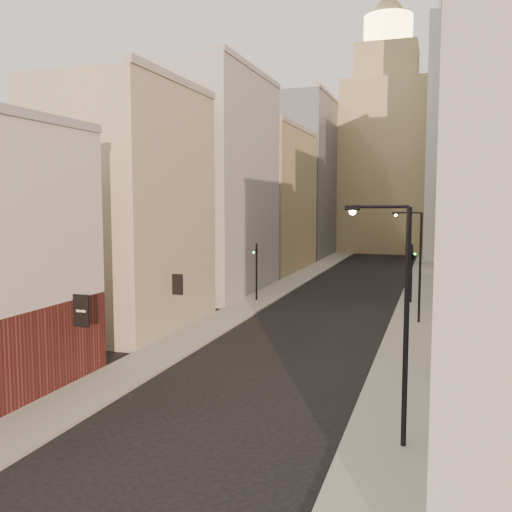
% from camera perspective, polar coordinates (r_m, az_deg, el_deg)
% --- Properties ---
extents(sidewalk_left, '(3.00, 140.00, 0.15)m').
position_cam_1_polar(sidewalk_left, '(65.05, 4.75, -1.98)').
color(sidewalk_left, gray).
rests_on(sidewalk_left, ground).
extents(sidewalk_right, '(3.00, 140.00, 0.15)m').
position_cam_1_polar(sidewalk_right, '(63.42, 16.28, -2.38)').
color(sidewalk_right, gray).
rests_on(sidewalk_right, ground).
extents(left_bldg_beige, '(8.00, 12.00, 16.00)m').
position_cam_1_polar(left_bldg_beige, '(39.34, -12.88, 4.57)').
color(left_bldg_beige, tan).
rests_on(left_bldg_beige, ground).
extents(left_bldg_grey, '(8.00, 16.00, 20.00)m').
position_cam_1_polar(left_bldg_grey, '(53.74, -4.12, 7.05)').
color(left_bldg_grey, '#A3A3A8').
rests_on(left_bldg_grey, ground).
extents(left_bldg_tan, '(8.00, 18.00, 17.00)m').
position_cam_1_polar(left_bldg_tan, '(70.73, 1.37, 5.49)').
color(left_bldg_tan, '#9E8B5B').
rests_on(left_bldg_tan, ground).
extents(left_bldg_wingrid, '(8.00, 20.00, 24.00)m').
position_cam_1_polar(left_bldg_wingrid, '(90.15, 5.02, 7.71)').
color(left_bldg_wingrid, gray).
rests_on(left_bldg_wingrid, ground).
extents(right_bldg_beige, '(8.00, 16.00, 20.00)m').
position_cam_1_polar(right_bldg_beige, '(38.05, 23.96, 7.22)').
color(right_bldg_beige, tan).
rests_on(right_bldg_beige, ground).
extents(right_bldg_wingrid, '(8.00, 20.00, 26.00)m').
position_cam_1_polar(right_bldg_wingrid, '(58.12, 21.99, 9.52)').
color(right_bldg_wingrid, gray).
rests_on(right_bldg_wingrid, ground).
extents(clock_tower, '(14.00, 14.00, 44.90)m').
position_cam_1_polar(clock_tower, '(100.64, 12.83, 10.58)').
color(clock_tower, '#9E8B5B').
rests_on(clock_tower, ground).
extents(white_tower, '(8.00, 8.00, 41.50)m').
position_cam_1_polar(white_tower, '(86.43, 19.44, 11.91)').
color(white_tower, silver).
rests_on(white_tower, ground).
extents(streetlamp_near, '(2.21, 0.41, 8.44)m').
position_cam_1_polar(streetlamp_near, '(19.99, 14.20, -5.47)').
color(streetlamp_near, black).
rests_on(streetlamp_near, ground).
extents(streetlamp_mid, '(2.05, 0.21, 7.82)m').
position_cam_1_polar(streetlamp_mid, '(40.86, 15.82, -0.44)').
color(streetlamp_mid, black).
rests_on(streetlamp_mid, ground).
extents(traffic_light_left, '(0.57, 0.49, 5.00)m').
position_cam_1_polar(traffic_light_left, '(48.32, 0.05, -0.32)').
color(traffic_light_left, black).
rests_on(traffic_light_left, ground).
extents(traffic_light_right, '(0.65, 0.63, 5.00)m').
position_cam_1_polar(traffic_light_right, '(48.88, 15.31, -0.36)').
color(traffic_light_right, black).
rests_on(traffic_light_right, ground).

